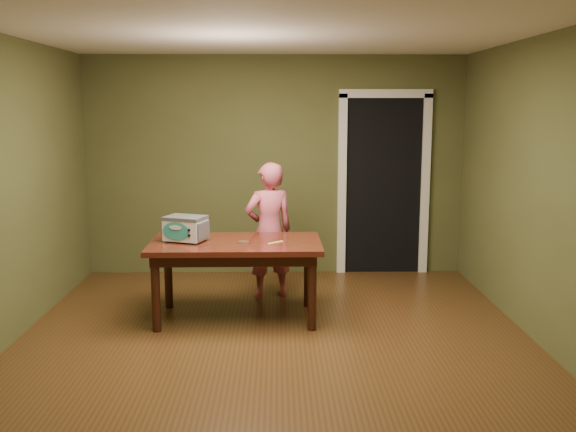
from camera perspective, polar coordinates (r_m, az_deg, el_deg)
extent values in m
plane|color=#513317|center=(5.51, -1.20, -11.56)|extent=(5.00, 5.00, 0.00)
cube|color=#4F542D|center=(7.67, -1.16, 4.47)|extent=(4.50, 0.02, 2.60)
cube|color=#4F542D|center=(2.73, -1.53, -5.15)|extent=(4.50, 0.02, 2.60)
cube|color=#4F542D|center=(5.64, 22.26, 1.85)|extent=(0.02, 5.00, 2.60)
cube|color=white|center=(5.17, -1.31, 16.36)|extent=(4.50, 5.00, 0.02)
cube|color=black|center=(8.10, 8.11, 2.87)|extent=(0.90, 0.60, 2.10)
cube|color=black|center=(7.79, 8.47, 2.59)|extent=(0.90, 0.02, 2.10)
cube|color=white|center=(7.71, 4.81, 2.59)|extent=(0.10, 0.06, 2.20)
cube|color=white|center=(7.87, 12.08, 2.55)|extent=(0.10, 0.06, 2.20)
cube|color=white|center=(7.72, 8.69, 10.71)|extent=(1.10, 0.06, 0.10)
cube|color=#3C180D|center=(6.05, -4.67, -2.50)|extent=(1.61, 0.91, 0.05)
cube|color=black|center=(6.06, -4.66, -3.19)|extent=(1.49, 0.79, 0.10)
cylinder|color=black|center=(5.89, -11.68, -6.78)|extent=(0.08, 0.08, 0.70)
cylinder|color=black|center=(6.55, -10.60, -5.05)|extent=(0.08, 0.08, 0.70)
cylinder|color=black|center=(5.80, 2.16, -6.82)|extent=(0.08, 0.08, 0.70)
cylinder|color=black|center=(6.48, 1.78, -5.06)|extent=(0.08, 0.08, 0.70)
cylinder|color=#4C4F54|center=(6.09, -10.72, -2.23)|extent=(0.02, 0.02, 0.02)
cylinder|color=#4C4F54|center=(6.26, -9.84, -1.89)|extent=(0.02, 0.02, 0.02)
cylinder|color=#4C4F54|center=(5.95, -8.26, -2.44)|extent=(0.02, 0.02, 0.02)
cylinder|color=#4C4F54|center=(6.12, -7.42, -2.09)|extent=(0.02, 0.02, 0.02)
cube|color=silver|center=(6.08, -9.10, -1.16)|extent=(0.42, 0.36, 0.20)
cube|color=#4C4F54|center=(6.07, -9.12, -0.16)|extent=(0.43, 0.37, 0.03)
cube|color=#4C4F54|center=(6.17, -10.62, -1.05)|extent=(0.09, 0.22, 0.16)
cube|color=#4C4F54|center=(6.00, -7.53, -1.28)|extent=(0.09, 0.22, 0.16)
ellipsoid|color=teal|center=(5.99, -9.95, -1.36)|extent=(0.26, 0.10, 0.17)
cylinder|color=black|center=(5.92, -8.80, -1.24)|extent=(0.03, 0.02, 0.02)
cylinder|color=black|center=(5.93, -8.79, -1.73)|extent=(0.02, 0.02, 0.02)
cylinder|color=silver|center=(5.95, -3.96, -2.36)|extent=(0.10, 0.10, 0.02)
cylinder|color=#4E2D1A|center=(5.94, -3.96, -2.29)|extent=(0.09, 0.09, 0.01)
cube|color=#FFFA6E|center=(5.96, -1.11, -2.37)|extent=(0.15, 0.14, 0.01)
imported|color=#CB536B|center=(6.73, -1.70, -1.29)|extent=(0.61, 0.50, 1.43)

